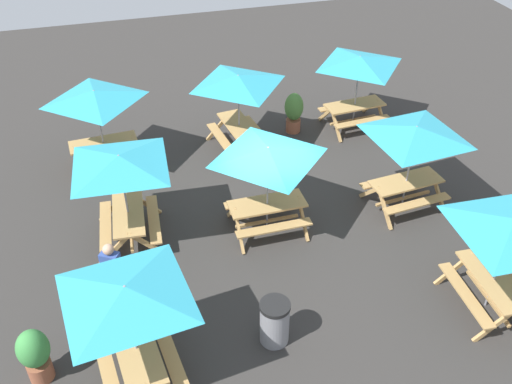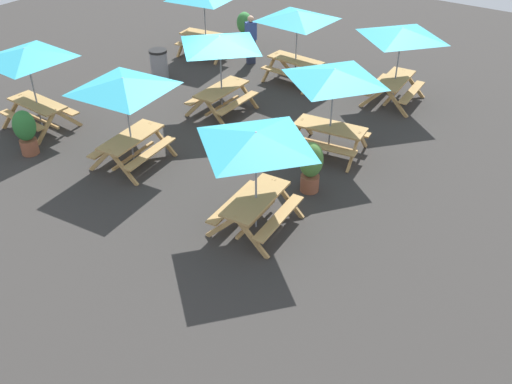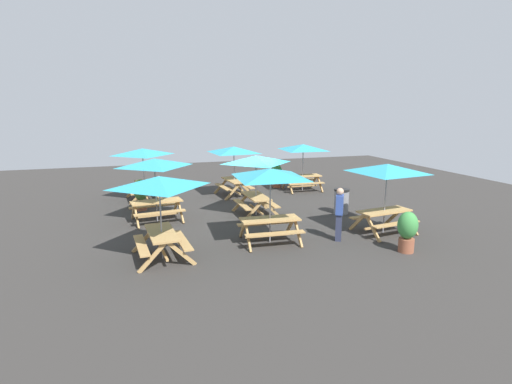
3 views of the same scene
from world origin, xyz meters
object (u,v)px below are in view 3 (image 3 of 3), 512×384
(picnic_table_1, at_px, (143,156))
(picnic_table_2, at_px, (256,164))
(picnic_table_7, at_px, (155,167))
(potted_plant_0, at_px, (407,230))
(picnic_table_6, at_px, (234,153))
(picnic_table_0, at_px, (387,173))
(potted_plant_2, at_px, (277,175))
(picnic_table_5, at_px, (303,151))
(trash_bin_gray, at_px, (341,201))
(picnic_table_3, at_px, (270,179))
(potted_plant_1, at_px, (141,193))
(picnic_table_4, at_px, (159,188))
(person_standing, at_px, (339,213))

(picnic_table_1, distance_m, picnic_table_2, 5.60)
(picnic_table_7, distance_m, potted_plant_0, 8.63)
(picnic_table_6, distance_m, picnic_table_7, 5.00)
(picnic_table_2, bearing_deg, picnic_table_0, -135.88)
(potted_plant_0, xyz_separation_m, potted_plant_2, (9.87, 0.29, 0.01))
(picnic_table_1, distance_m, potted_plant_2, 6.77)
(picnic_table_5, bearing_deg, potted_plant_2, -46.70)
(trash_bin_gray, height_order, potted_plant_2, potted_plant_2)
(picnic_table_6, height_order, potted_plant_2, picnic_table_6)
(picnic_table_5, bearing_deg, picnic_table_1, 0.13)
(picnic_table_6, bearing_deg, picnic_table_3, 168.97)
(picnic_table_0, distance_m, picnic_table_2, 4.77)
(picnic_table_3, distance_m, potted_plant_0, 4.19)
(picnic_table_2, height_order, trash_bin_gray, picnic_table_2)
(picnic_table_5, distance_m, picnic_table_6, 3.51)
(picnic_table_1, distance_m, potted_plant_1, 2.29)
(picnic_table_1, xyz_separation_m, potted_plant_0, (-9.07, -6.88, -1.33))
(picnic_table_3, xyz_separation_m, picnic_table_4, (-0.36, 3.26, 0.00))
(picnic_table_0, relative_size, trash_bin_gray, 2.86)
(picnic_table_6, relative_size, potted_plant_0, 2.36)
(picnic_table_0, xyz_separation_m, picnic_table_7, (3.65, 7.05, 0.00))
(picnic_table_5, height_order, potted_plant_2, picnic_table_5)
(picnic_table_1, xyz_separation_m, potted_plant_2, (0.80, -6.59, -1.32))
(potted_plant_0, bearing_deg, picnic_table_3, 60.48)
(person_standing, bearing_deg, picnic_table_3, 109.08)
(potted_plant_1, bearing_deg, potted_plant_2, -68.55)
(picnic_table_3, bearing_deg, picnic_table_5, -117.77)
(person_standing, bearing_deg, trash_bin_gray, 0.84)
(potted_plant_2, height_order, person_standing, person_standing)
(picnic_table_1, xyz_separation_m, picnic_table_7, (-3.68, -0.28, 0.00))
(picnic_table_4, height_order, picnic_table_7, same)
(picnic_table_5, bearing_deg, picnic_table_4, 46.56)
(picnic_table_5, bearing_deg, picnic_table_7, 27.36)
(picnic_table_2, bearing_deg, picnic_table_3, 169.50)
(picnic_table_3, xyz_separation_m, person_standing, (-0.47, -2.10, -1.10))
(picnic_table_2, bearing_deg, picnic_table_1, 44.62)
(trash_bin_gray, height_order, potted_plant_0, potted_plant_0)
(picnic_table_3, xyz_separation_m, potted_plant_1, (5.24, 3.64, -1.30))
(picnic_table_7, bearing_deg, person_standing, 135.80)
(picnic_table_2, relative_size, person_standing, 1.40)
(picnic_table_2, relative_size, picnic_table_4, 1.00)
(potted_plant_1, height_order, potted_plant_2, potted_plant_1)
(picnic_table_4, distance_m, potted_plant_1, 5.76)
(picnic_table_0, distance_m, potted_plant_0, 2.23)
(picnic_table_0, distance_m, picnic_table_7, 7.94)
(potted_plant_0, distance_m, potted_plant_1, 10.11)
(picnic_table_0, height_order, picnic_table_6, same)
(picnic_table_0, distance_m, trash_bin_gray, 2.98)
(picnic_table_0, distance_m, picnic_table_1, 10.36)
(picnic_table_1, height_order, potted_plant_0, picnic_table_1)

